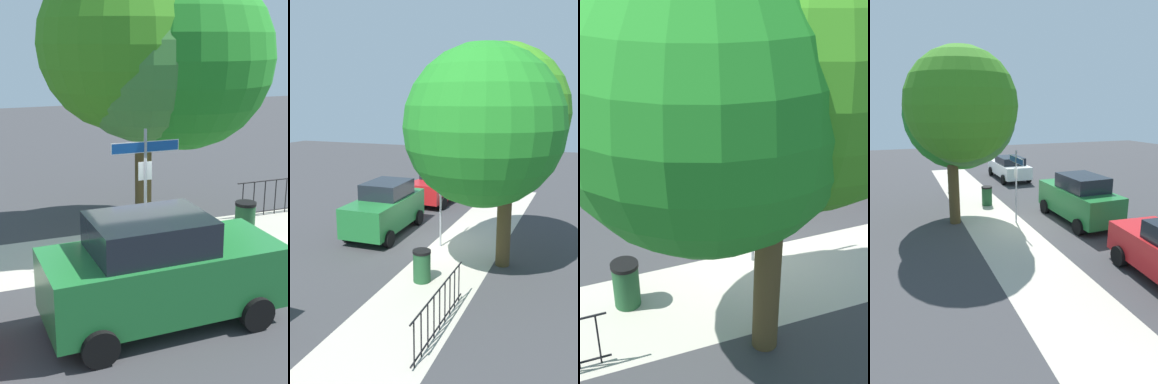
# 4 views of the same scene
# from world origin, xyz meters

# --- Properties ---
(ground_plane) EXTENTS (60.00, 60.00, 0.00)m
(ground_plane) POSITION_xyz_m (0.00, 0.00, 0.00)
(ground_plane) COLOR #38383A
(sidewalk_strip) EXTENTS (24.00, 2.60, 0.00)m
(sidewalk_strip) POSITION_xyz_m (2.00, 1.30, 0.00)
(sidewalk_strip) COLOR #B3AB9B
(sidewalk_strip) RESTS_ON ground_plane
(street_sign) EXTENTS (1.59, 0.07, 3.14)m
(street_sign) POSITION_xyz_m (0.29, 0.40, 2.17)
(street_sign) COLOR #9EA0A5
(street_sign) RESTS_ON ground_plane
(shade_tree) EXTENTS (6.05, 4.71, 7.08)m
(shade_tree) POSITION_xyz_m (1.27, 2.40, 4.65)
(shade_tree) COLOR #4A3C20
(shade_tree) RESTS_ON ground_plane
(car_green) EXTENTS (4.34, 2.04, 2.08)m
(car_green) POSITION_xyz_m (-0.42, -2.25, 1.03)
(car_green) COLOR #1F6C30
(car_green) RESTS_ON ground_plane
(iron_fence) EXTENTS (3.33, 0.04, 1.07)m
(iron_fence) POSITION_xyz_m (5.48, 2.30, 0.56)
(iron_fence) COLOR black
(iron_fence) RESTS_ON ground_plane
(trash_bin) EXTENTS (0.55, 0.55, 0.98)m
(trash_bin) POSITION_xyz_m (3.24, 0.90, 0.49)
(trash_bin) COLOR #1E4C28
(trash_bin) RESTS_ON ground_plane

